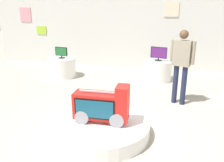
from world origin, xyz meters
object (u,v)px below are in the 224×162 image
(tv_on_left_rear, at_px, (159,54))
(tv_on_center_rear, at_px, (61,52))
(display_pedestal_center_rear, at_px, (62,67))
(novelty_firetruck_tv, at_px, (102,107))
(display_pedestal_left_rear, at_px, (158,70))
(shopper_browsing_near_truck, at_px, (182,62))
(main_display_pedestal, at_px, (101,128))

(tv_on_left_rear, distance_m, tv_on_center_rear, 3.07)
(display_pedestal_center_rear, bearing_deg, novelty_firetruck_tv, -54.39)
(display_pedestal_left_rear, distance_m, shopper_browsing_near_truck, 1.96)
(display_pedestal_left_rear, relative_size, tv_on_center_rear, 1.98)
(tv_on_left_rear, bearing_deg, tv_on_center_rear, -173.14)
(novelty_firetruck_tv, distance_m, display_pedestal_center_rear, 3.91)
(novelty_firetruck_tv, relative_size, tv_on_center_rear, 2.27)
(main_display_pedestal, height_order, shopper_browsing_near_truck, shopper_browsing_near_truck)
(tv_on_left_rear, bearing_deg, main_display_pedestal, -102.64)
(shopper_browsing_near_truck, bearing_deg, novelty_firetruck_tv, -127.10)
(tv_on_left_rear, height_order, display_pedestal_center_rear, tv_on_left_rear)
(shopper_browsing_near_truck, bearing_deg, display_pedestal_center_rear, 159.37)
(main_display_pedestal, xyz_separation_m, display_pedestal_left_rear, (0.79, 3.53, 0.18))
(main_display_pedestal, xyz_separation_m, tv_on_center_rear, (-2.25, 3.16, 0.68))
(main_display_pedestal, height_order, tv_on_left_rear, tv_on_left_rear)
(novelty_firetruck_tv, relative_size, display_pedestal_center_rear, 1.12)
(display_pedestal_center_rear, relative_size, shopper_browsing_near_truck, 0.50)
(display_pedestal_center_rear, bearing_deg, tv_on_left_rear, 6.78)
(display_pedestal_left_rear, xyz_separation_m, tv_on_left_rear, (0.00, -0.00, 0.53))
(novelty_firetruck_tv, bearing_deg, tv_on_center_rear, 125.64)
(main_display_pedestal, xyz_separation_m, shopper_browsing_near_truck, (1.38, 1.80, 0.89))
(display_pedestal_center_rear, bearing_deg, shopper_browsing_near_truck, -20.63)
(novelty_firetruck_tv, xyz_separation_m, tv_on_center_rear, (-2.27, 3.17, 0.27))
(tv_on_left_rear, relative_size, shopper_browsing_near_truck, 0.29)
(display_pedestal_center_rear, bearing_deg, tv_on_center_rear, -82.23)
(tv_on_left_rear, xyz_separation_m, shopper_browsing_near_truck, (0.59, -1.73, 0.17))
(main_display_pedestal, relative_size, novelty_firetruck_tv, 1.78)
(display_pedestal_left_rear, distance_m, tv_on_left_rear, 0.53)
(main_display_pedestal, height_order, display_pedestal_center_rear, display_pedestal_center_rear)
(display_pedestal_left_rear, bearing_deg, shopper_browsing_near_truck, -71.18)
(novelty_firetruck_tv, distance_m, tv_on_center_rear, 3.91)
(novelty_firetruck_tv, distance_m, tv_on_left_rear, 3.63)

